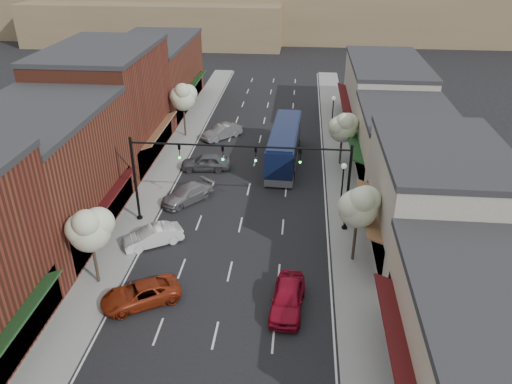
% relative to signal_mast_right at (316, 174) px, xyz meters
% --- Properties ---
extents(ground, '(160.00, 160.00, 0.00)m').
position_rel_signal_mast_right_xyz_m(ground, '(-5.62, -8.00, -4.62)').
color(ground, black).
rests_on(ground, ground).
extents(sidewalk_left, '(2.80, 73.00, 0.15)m').
position_rel_signal_mast_right_xyz_m(sidewalk_left, '(-14.02, 10.50, -4.55)').
color(sidewalk_left, gray).
rests_on(sidewalk_left, ground).
extents(sidewalk_right, '(2.80, 73.00, 0.15)m').
position_rel_signal_mast_right_xyz_m(sidewalk_right, '(2.78, 10.50, -4.55)').
color(sidewalk_right, gray).
rests_on(sidewalk_right, ground).
extents(curb_left, '(0.25, 73.00, 0.17)m').
position_rel_signal_mast_right_xyz_m(curb_left, '(-12.62, 10.50, -4.55)').
color(curb_left, gray).
rests_on(curb_left, ground).
extents(curb_right, '(0.25, 73.00, 0.17)m').
position_rel_signal_mast_right_xyz_m(curb_right, '(1.38, 10.50, -4.55)').
color(curb_right, gray).
rests_on(curb_right, ground).
extents(bldg_left_midnear, '(10.14, 14.10, 9.40)m').
position_rel_signal_mast_right_xyz_m(bldg_left_midnear, '(-19.85, -2.00, 0.03)').
color(bldg_left_midnear, brown).
rests_on(bldg_left_midnear, ground).
extents(bldg_left_midfar, '(10.14, 14.10, 10.90)m').
position_rel_signal_mast_right_xyz_m(bldg_left_midfar, '(-19.86, 12.00, 0.78)').
color(bldg_left_midfar, brown).
rests_on(bldg_left_midfar, ground).
extents(bldg_left_far, '(10.14, 18.10, 8.40)m').
position_rel_signal_mast_right_xyz_m(bldg_left_far, '(-19.84, 28.00, -0.46)').
color(bldg_left_far, brown).
rests_on(bldg_left_far, ground).
extents(bldg_right_near, '(9.14, 12.10, 5.90)m').
position_rel_signal_mast_right_xyz_m(bldg_right_near, '(8.07, -14.00, -1.70)').
color(bldg_right_near, '#BFB097').
rests_on(bldg_right_near, ground).
extents(bldg_right_midnear, '(9.14, 12.10, 7.90)m').
position_rel_signal_mast_right_xyz_m(bldg_right_midnear, '(8.10, -2.00, -0.72)').
color(bldg_right_midnear, '#B7AF9C').
rests_on(bldg_right_midnear, ground).
extents(bldg_right_midfar, '(9.14, 12.10, 6.40)m').
position_rel_signal_mast_right_xyz_m(bldg_right_midfar, '(8.08, 10.00, -1.46)').
color(bldg_right_midfar, '#BFB097').
rests_on(bldg_right_midfar, ground).
extents(bldg_right_far, '(9.14, 16.10, 7.40)m').
position_rel_signal_mast_right_xyz_m(bldg_right_far, '(8.09, 24.00, -0.96)').
color(bldg_right_far, '#B7AF9C').
rests_on(bldg_right_far, ground).
extents(hill_far, '(120.00, 30.00, 12.00)m').
position_rel_signal_mast_right_xyz_m(hill_far, '(-5.62, 82.00, 1.38)').
color(hill_far, '#7A6647').
rests_on(hill_far, ground).
extents(hill_near, '(50.00, 20.00, 8.00)m').
position_rel_signal_mast_right_xyz_m(hill_near, '(-30.62, 70.00, -0.62)').
color(hill_near, '#7A6647').
rests_on(hill_near, ground).
extents(signal_mast_right, '(8.22, 0.46, 7.00)m').
position_rel_signal_mast_right_xyz_m(signal_mast_right, '(0.00, 0.00, 0.00)').
color(signal_mast_right, black).
rests_on(signal_mast_right, ground).
extents(signal_mast_left, '(8.22, 0.46, 7.00)m').
position_rel_signal_mast_right_xyz_m(signal_mast_left, '(-11.24, 0.00, 0.00)').
color(signal_mast_left, black).
rests_on(signal_mast_left, ground).
extents(tree_right_near, '(2.85, 2.65, 5.95)m').
position_rel_signal_mast_right_xyz_m(tree_right_near, '(2.73, -4.05, -0.17)').
color(tree_right_near, '#47382B').
rests_on(tree_right_near, ground).
extents(tree_right_far, '(2.85, 2.65, 5.43)m').
position_rel_signal_mast_right_xyz_m(tree_right_far, '(2.73, 11.95, -0.63)').
color(tree_right_far, '#47382B').
rests_on(tree_right_far, ground).
extents(tree_left_near, '(2.85, 2.65, 5.69)m').
position_rel_signal_mast_right_xyz_m(tree_left_near, '(-13.87, -8.05, -0.40)').
color(tree_left_near, '#47382B').
rests_on(tree_left_near, ground).
extents(tree_left_far, '(2.85, 2.65, 6.13)m').
position_rel_signal_mast_right_xyz_m(tree_left_far, '(-13.87, 17.95, -0.02)').
color(tree_left_far, '#47382B').
rests_on(tree_left_far, ground).
extents(lamp_post_near, '(0.44, 0.44, 4.44)m').
position_rel_signal_mast_right_xyz_m(lamp_post_near, '(2.18, 2.50, -1.62)').
color(lamp_post_near, black).
rests_on(lamp_post_near, ground).
extents(lamp_post_far, '(0.44, 0.44, 4.44)m').
position_rel_signal_mast_right_xyz_m(lamp_post_far, '(2.18, 20.00, -1.62)').
color(lamp_post_far, black).
rests_on(lamp_post_far, ground).
extents(coach_bus, '(3.07, 11.78, 3.57)m').
position_rel_signal_mast_right_xyz_m(coach_bus, '(-2.76, 12.06, -2.76)').
color(coach_bus, '#0D1737').
rests_on(coach_bus, ground).
extents(red_hatchback, '(2.26, 4.85, 1.61)m').
position_rel_signal_mast_right_xyz_m(red_hatchback, '(-1.64, -9.33, -3.82)').
color(red_hatchback, maroon).
rests_on(red_hatchback, ground).
extents(parked_car_a, '(5.27, 4.33, 1.34)m').
position_rel_signal_mast_right_xyz_m(parked_car_a, '(-10.59, -9.64, -3.95)').
color(parked_car_a, maroon).
rests_on(parked_car_a, ground).
extents(parked_car_b, '(4.46, 3.54, 1.42)m').
position_rel_signal_mast_right_xyz_m(parked_car_b, '(-11.62, -3.29, -3.91)').
color(parked_car_b, white).
rests_on(parked_car_b, ground).
extents(parked_car_c, '(4.58, 4.96, 1.40)m').
position_rel_signal_mast_right_xyz_m(parked_car_c, '(-10.52, 3.36, -3.92)').
color(parked_car_c, gray).
rests_on(parked_car_c, ground).
extents(parked_car_d, '(4.77, 2.28, 1.57)m').
position_rel_signal_mast_right_xyz_m(parked_car_d, '(-10.13, 9.70, -3.84)').
color(parked_car_d, '#515358').
rests_on(parked_car_d, ground).
extents(parked_car_e, '(4.33, 4.43, 1.51)m').
position_rel_signal_mast_right_xyz_m(parked_car_e, '(-9.82, 17.89, -3.86)').
color(parked_car_e, gray).
rests_on(parked_car_e, ground).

